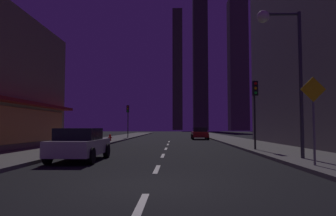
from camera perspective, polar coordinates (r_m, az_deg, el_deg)
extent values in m
cube|color=black|center=(39.96, 0.44, -5.74)|extent=(78.00, 136.00, 0.10)
cube|color=#605E59|center=(40.45, 10.45, -5.47)|extent=(4.00, 76.00, 0.15)
cube|color=#605E59|center=(40.68, -9.51, -5.47)|extent=(4.00, 76.00, 0.15)
cube|color=silver|center=(6.15, -5.10, -17.55)|extent=(0.16, 2.20, 0.01)
cube|color=silver|center=(11.25, -2.05, -11.14)|extent=(0.16, 2.20, 0.01)
cube|color=silver|center=(16.41, -0.95, -8.73)|extent=(0.16, 2.20, 0.01)
cube|color=silver|center=(21.59, -0.38, -7.48)|extent=(0.16, 2.20, 0.01)
cube|color=silver|center=(26.78, -0.03, -6.71)|extent=(0.16, 2.20, 0.01)
cube|color=silver|center=(31.97, 0.20, -6.19)|extent=(0.16, 2.20, 0.01)
cube|color=#3E3B2F|center=(166.62, 1.74, 7.13)|extent=(5.21, 5.05, 64.55)
cube|color=#3A372C|center=(132.37, 5.90, 10.26)|extent=(5.94, 6.15, 65.95)
cube|color=#645F4B|center=(149.57, 12.55, 9.65)|extent=(5.18, 6.36, 70.69)
cube|color=#514D3D|center=(138.54, 12.67, 7.79)|extent=(7.83, 7.91, 56.89)
cube|color=silver|center=(14.54, -15.79, -6.87)|extent=(1.80, 4.20, 0.65)
cube|color=black|center=(14.32, -15.99, -4.67)|extent=(1.64, 2.00, 0.55)
cylinder|color=black|center=(16.15, -17.34, -7.47)|extent=(0.22, 0.68, 0.68)
cylinder|color=black|center=(15.68, -11.18, -7.69)|extent=(0.22, 0.68, 0.68)
cylinder|color=black|center=(13.54, -21.18, -8.19)|extent=(0.22, 0.68, 0.68)
cylinder|color=black|center=(12.97, -13.90, -8.54)|extent=(0.22, 0.68, 0.68)
sphere|color=white|center=(16.65, -15.51, -6.26)|extent=(0.18, 0.18, 0.18)
sphere|color=white|center=(16.37, -11.80, -6.36)|extent=(0.18, 0.18, 0.18)
cube|color=#B21919|center=(38.28, 5.81, -4.82)|extent=(1.80, 4.20, 0.65)
cube|color=black|center=(38.07, 5.83, -3.98)|extent=(1.64, 2.00, 0.55)
cylinder|color=black|center=(39.63, 4.38, -5.18)|extent=(0.22, 0.68, 0.68)
cylinder|color=black|center=(39.76, 6.92, -5.16)|extent=(0.22, 0.68, 0.68)
cylinder|color=black|center=(36.84, 4.61, -5.31)|extent=(0.22, 0.68, 0.68)
cylinder|color=black|center=(36.98, 7.34, -5.28)|extent=(0.22, 0.68, 0.68)
sphere|color=white|center=(40.29, 4.80, -4.69)|extent=(0.18, 0.18, 0.18)
sphere|color=white|center=(40.37, 6.36, -4.68)|extent=(0.18, 0.18, 0.18)
cylinder|color=red|center=(31.79, -10.58, -5.39)|extent=(0.22, 0.22, 0.55)
sphere|color=red|center=(31.78, -10.57, -4.90)|extent=(0.21, 0.21, 0.21)
cylinder|color=red|center=(31.80, -10.58, -5.83)|extent=(0.30, 0.30, 0.06)
cylinder|color=red|center=(31.82, -10.86, -5.34)|extent=(0.10, 0.10, 0.10)
cylinder|color=red|center=(31.75, -10.29, -5.35)|extent=(0.10, 0.10, 0.10)
cylinder|color=#2D2D2D|center=(19.71, 15.59, -1.20)|extent=(0.12, 0.12, 4.20)
cube|color=black|center=(19.65, 15.66, 3.49)|extent=(0.32, 0.24, 0.90)
sphere|color=red|center=(19.56, 15.74, 4.35)|extent=(0.18, 0.18, 0.18)
sphere|color=#F2B20C|center=(19.52, 15.75, 3.54)|extent=(0.18, 0.18, 0.18)
sphere|color=#19D833|center=(19.49, 15.76, 2.72)|extent=(0.18, 0.18, 0.18)
cylinder|color=#2D2D2D|center=(40.61, -7.35, -2.43)|extent=(0.12, 0.12, 4.20)
cube|color=black|center=(40.48, -7.37, -0.16)|extent=(0.32, 0.24, 0.90)
sphere|color=red|center=(40.36, -7.40, 0.25)|extent=(0.18, 0.18, 0.18)
sphere|color=#F2B20C|center=(40.35, -7.40, -0.15)|extent=(0.18, 0.18, 0.18)
sphere|color=#19D833|center=(40.33, -7.40, -0.54)|extent=(0.18, 0.18, 0.18)
cylinder|color=#38383D|center=(14.96, 23.16, 4.07)|extent=(0.16, 0.16, 6.50)
cylinder|color=#38383D|center=(15.41, 19.99, 15.84)|extent=(1.60, 0.12, 0.12)
sphere|color=#FCF7CC|center=(15.15, 17.02, 15.72)|extent=(0.56, 0.56, 0.56)
cylinder|color=slate|center=(12.27, 25.17, -3.88)|extent=(0.08, 0.08, 2.40)
cube|color=yellow|center=(12.32, 25.04, 3.12)|extent=(0.91, 0.03, 0.91)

